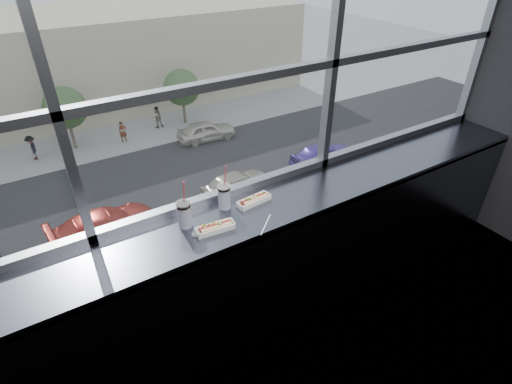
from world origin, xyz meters
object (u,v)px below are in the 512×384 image
car_near_c (103,221)px  hotdog_tray_right (254,200)px  car_near_d (236,180)px  pedestrian_b (31,145)px  hotdog_tray_left (215,227)px  wrapper (199,233)px  pedestrian_c (122,130)px  soda_cup_left (184,213)px  pedestrian_d (157,115)px  car_near_e (324,151)px  soda_cup_right (224,196)px  tree_right (182,88)px  car_far_c (206,128)px  loose_straw (266,225)px  tree_center (65,108)px

car_near_c → hotdog_tray_right: bearing=172.3°
car_near_d → pedestrian_b: bearing=34.4°
car_near_c → hotdog_tray_left: bearing=170.9°
wrapper → pedestrian_c: 30.07m
soda_cup_left → pedestrian_d: soda_cup_left is taller
car_near_e → soda_cup_right: bearing=137.8°
pedestrian_b → car_near_e: bearing=55.6°
car_near_c → pedestrian_b: 11.85m
soda_cup_right → car_near_c: (0.84, 16.14, -11.08)m
car_near_d → tree_right: (1.73, 12.00, 2.04)m
soda_cup_right → pedestrian_d: bearing=73.9°
wrapper → car_far_c: wrapper is taller
soda_cup_left → loose_straw: bearing=-30.7°
pedestrian_d → pedestrian_b: bearing=4.0°
hotdog_tray_left → loose_straw: bearing=-16.2°
soda_cup_right → car_near_e: (15.76, 16.14, -11.05)m
loose_straw → tree_center: bearing=45.7°
car_far_c → pedestrian_d: 4.95m
car_near_c → pedestrian_c: 11.87m
hotdog_tray_left → soda_cup_right: soda_cup_right is taller
hotdog_tray_right → pedestrian_d: 31.59m
hotdog_tray_left → hotdog_tray_right: bearing=25.6°
wrapper → soda_cup_right: bearing=31.9°
car_near_e → car_far_c: 9.50m
hotdog_tray_left → soda_cup_right: size_ratio=0.78×
soda_cup_left → tree_center: size_ratio=0.08×
wrapper → car_near_e: wrapper is taller
pedestrian_d → hotdog_tray_right: bearing=74.4°
hotdog_tray_right → car_far_c: bearing=61.3°
pedestrian_c → tree_right: bearing=9.2°
car_near_e → car_far_c: size_ratio=1.07×
hotdog_tray_right → tree_right: bearing=64.6°
pedestrian_b → pedestrian_d: pedestrian_d is taller
tree_center → tree_right: (8.97, 0.00, -0.09)m
tree_center → car_far_c: bearing=-23.8°
soda_cup_right → pedestrian_d: (8.20, 28.45, -11.07)m
car_near_c → tree_center: 12.20m
tree_center → soda_cup_left: bearing=-93.8°
pedestrian_d → tree_right: size_ratio=0.48×
car_near_c → car_far_c: bearing=-56.3°
car_near_e → car_near_c: car_near_e is taller
soda_cup_right → pedestrian_d: 31.61m
soda_cup_left → pedestrian_c: bearing=78.9°
soda_cup_left → car_near_d: (9.13, 16.19, -11.13)m
wrapper → car_near_c: bearing=86.0°
loose_straw → pedestrian_b: size_ratio=0.11×
soda_cup_right → pedestrian_d: size_ratio=0.17×
wrapper → tree_right: size_ratio=0.02×
hotdog_tray_left → hotdog_tray_right: 0.43m
pedestrian_c → car_near_d: bearing=-71.2°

